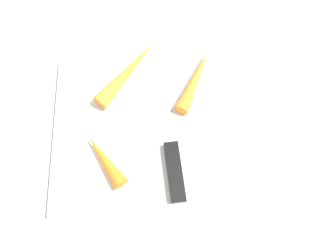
% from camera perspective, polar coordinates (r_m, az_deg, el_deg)
% --- Properties ---
extents(ground_plane, '(1.40, 1.40, 0.00)m').
position_cam_1_polar(ground_plane, '(0.52, 0.00, -0.48)').
color(ground_plane, '#ADA8A0').
extents(cutting_board, '(0.36, 0.26, 0.01)m').
position_cam_1_polar(cutting_board, '(0.51, 0.00, -0.24)').
color(cutting_board, white).
rests_on(cutting_board, ground_plane).
extents(knife, '(0.04, 0.20, 0.01)m').
position_cam_1_polar(knife, '(0.48, 0.98, -6.63)').
color(knife, '#B7B7BC').
rests_on(knife, cutting_board).
extents(carrot_shortest, '(0.07, 0.09, 0.02)m').
position_cam_1_polar(carrot_shortest, '(0.49, -11.28, -5.82)').
color(carrot_shortest, orange).
rests_on(carrot_shortest, cutting_board).
extents(carrot_longest, '(0.11, 0.13, 0.03)m').
position_cam_1_polar(carrot_longest, '(0.54, -7.10, 9.66)').
color(carrot_longest, orange).
rests_on(carrot_longest, cutting_board).
extents(carrot_medium, '(0.08, 0.12, 0.02)m').
position_cam_1_polar(carrot_medium, '(0.53, 4.93, 8.39)').
color(carrot_medium, orange).
rests_on(carrot_medium, cutting_board).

